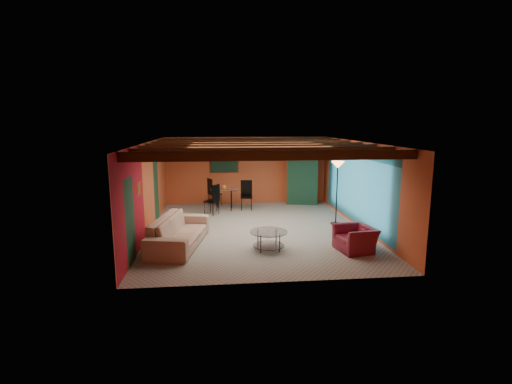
{
  "coord_description": "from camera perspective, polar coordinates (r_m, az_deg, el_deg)",
  "views": [
    {
      "loc": [
        -1.21,
        -11.47,
        3.3
      ],
      "look_at": [
        0.0,
        0.2,
        1.15
      ],
      "focal_mm": 26.96,
      "sensor_mm": 36.0,
      "label": 1
    }
  ],
  "objects": [
    {
      "name": "painting",
      "position": [
        15.52,
        -4.76,
        4.25
      ],
      "size": [
        1.05,
        0.03,
        0.65
      ],
      "primitive_type": "cube",
      "color": "black",
      "rests_on": "wall_back"
    },
    {
      "name": "vase",
      "position": [
        14.45,
        -4.77,
        2.03
      ],
      "size": [
        0.22,
        0.22,
        0.18
      ],
      "primitive_type": "imported",
      "rotation": [
        0.0,
        0.0,
        -0.35
      ],
      "color": "orange",
      "rests_on": "dining_table"
    },
    {
      "name": "dining_table",
      "position": [
        14.56,
        -4.73,
        -0.49
      ],
      "size": [
        2.32,
        2.32,
        1.12
      ],
      "primitive_type": null,
      "rotation": [
        0.0,
        0.0,
        -0.08
      ],
      "color": "white",
      "rests_on": "ground"
    },
    {
      "name": "floor_lamp",
      "position": [
        12.68,
        11.9,
        -0.13
      ],
      "size": [
        0.56,
        0.56,
        2.07
      ],
      "primitive_type": null,
      "rotation": [
        0.0,
        0.0,
        0.41
      ],
      "color": "black",
      "rests_on": "ground"
    },
    {
      "name": "coffee_table",
      "position": [
        10.12,
        1.88,
        -7.17
      ],
      "size": [
        1.01,
        1.01,
        0.5
      ],
      "primitive_type": null,
      "rotation": [
        0.0,
        0.0,
        0.03
      ],
      "color": "white",
      "rests_on": "ground"
    },
    {
      "name": "potted_plant",
      "position": [
        15.58,
        6.78,
        6.56
      ],
      "size": [
        0.45,
        0.41,
        0.46
      ],
      "primitive_type": "imported",
      "rotation": [
        0.0,
        0.0,
        0.13
      ],
      "color": "#26661E",
      "rests_on": "armoire"
    },
    {
      "name": "armchair",
      "position": [
        10.33,
        14.53,
        -6.72
      ],
      "size": [
        1.02,
        1.12,
        0.64
      ],
      "primitive_type": "imported",
      "rotation": [
        0.0,
        0.0,
        -1.4
      ],
      "color": "maroon",
      "rests_on": "ground"
    },
    {
      "name": "ceiling_fan",
      "position": [
        11.57,
        0.1,
        5.73
      ],
      "size": [
        1.5,
        1.5,
        0.44
      ],
      "primitive_type": null,
      "color": "#472614",
      "rests_on": "ceiling"
    },
    {
      "name": "room",
      "position": [
        11.68,
        0.05,
        5.77
      ],
      "size": [
        6.52,
        8.01,
        2.71
      ],
      "color": "gray",
      "rests_on": "ground"
    },
    {
      "name": "sofa",
      "position": [
        10.57,
        -11.32,
        -5.74
      ],
      "size": [
        1.56,
        2.9,
        0.8
      ],
      "primitive_type": "imported",
      "rotation": [
        0.0,
        0.0,
        1.39
      ],
      "color": "tan",
      "rests_on": "ground"
    },
    {
      "name": "armoire",
      "position": [
        15.71,
        6.68,
        2.0
      ],
      "size": [
        1.27,
        0.82,
        2.05
      ],
      "primitive_type": "cube",
      "rotation": [
        0.0,
        0.0,
        -0.23
      ],
      "color": "brown",
      "rests_on": "ground"
    }
  ]
}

